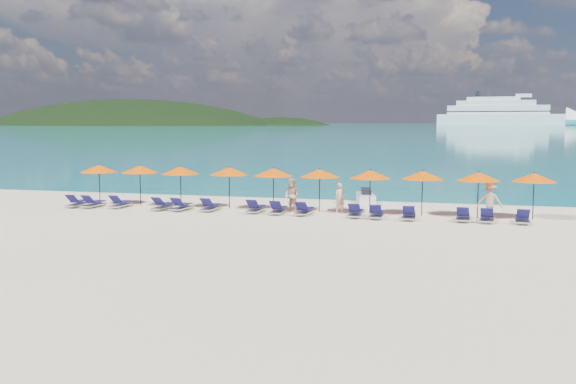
# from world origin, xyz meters

# --- Properties ---
(ground) EXTENTS (1400.00, 1400.00, 0.00)m
(ground) POSITION_xyz_m (0.00, 0.00, 0.00)
(ground) COLOR beige
(sea) EXTENTS (1600.00, 1300.00, 0.01)m
(sea) POSITION_xyz_m (0.00, 660.00, 0.01)
(sea) COLOR #1FA9B2
(sea) RESTS_ON ground
(headland_main) EXTENTS (374.00, 242.00, 126.50)m
(headland_main) POSITION_xyz_m (-300.00, 540.00, -38.00)
(headland_main) COLOR black
(headland_main) RESTS_ON ground
(headland_small) EXTENTS (162.00, 126.00, 85.50)m
(headland_small) POSITION_xyz_m (-150.00, 560.00, -35.00)
(headland_small) COLOR black
(headland_small) RESTS_ON ground
(cruise_ship) EXTENTS (138.41, 43.03, 38.06)m
(cruise_ship) POSITION_xyz_m (60.68, 608.10, 9.90)
(cruise_ship) COLOR white
(cruise_ship) RESTS_ON ground
(jetski) EXTENTS (1.42, 2.52, 0.85)m
(jetski) POSITION_xyz_m (3.08, 8.74, 0.35)
(jetski) COLOR silver
(jetski) RESTS_ON ground
(beachgoer_a) EXTENTS (0.68, 0.66, 1.57)m
(beachgoer_a) POSITION_xyz_m (2.34, 4.49, 0.79)
(beachgoer_a) COLOR #DCAB87
(beachgoer_a) RESTS_ON ground
(beachgoer_b) EXTENTS (0.99, 0.84, 1.76)m
(beachgoer_b) POSITION_xyz_m (-0.13, 4.32, 0.88)
(beachgoer_b) COLOR #DCAB87
(beachgoer_b) RESTS_ON ground
(beachgoer_c) EXTENTS (1.16, 0.54, 1.80)m
(beachgoer_c) POSITION_xyz_m (9.58, 4.43, 0.90)
(beachgoer_c) COLOR #DCAB87
(beachgoer_c) RESTS_ON ground
(umbrella_0) EXTENTS (2.10, 2.10, 2.28)m
(umbrella_0) POSITION_xyz_m (-11.39, 4.68, 2.02)
(umbrella_0) COLOR black
(umbrella_0) RESTS_ON ground
(umbrella_1) EXTENTS (2.10, 2.10, 2.28)m
(umbrella_1) POSITION_xyz_m (-8.99, 4.90, 2.02)
(umbrella_1) COLOR black
(umbrella_1) RESTS_ON ground
(umbrella_2) EXTENTS (2.10, 2.10, 2.28)m
(umbrella_2) POSITION_xyz_m (-6.47, 4.70, 2.02)
(umbrella_2) COLOR black
(umbrella_2) RESTS_ON ground
(umbrella_3) EXTENTS (2.10, 2.10, 2.28)m
(umbrella_3) POSITION_xyz_m (-3.73, 4.86, 2.02)
(umbrella_3) COLOR black
(umbrella_3) RESTS_ON ground
(umbrella_4) EXTENTS (2.10, 2.10, 2.28)m
(umbrella_4) POSITION_xyz_m (-1.25, 4.76, 2.02)
(umbrella_4) COLOR black
(umbrella_4) RESTS_ON ground
(umbrella_5) EXTENTS (2.10, 2.10, 2.28)m
(umbrella_5) POSITION_xyz_m (1.22, 4.76, 2.02)
(umbrella_5) COLOR black
(umbrella_5) RESTS_ON ground
(umbrella_6) EXTENTS (2.10, 2.10, 2.28)m
(umbrella_6) POSITION_xyz_m (3.84, 4.62, 2.02)
(umbrella_6) COLOR black
(umbrella_6) RESTS_ON ground
(umbrella_7) EXTENTS (2.10, 2.10, 2.28)m
(umbrella_7) POSITION_xyz_m (6.39, 4.87, 2.02)
(umbrella_7) COLOR black
(umbrella_7) RESTS_ON ground
(umbrella_8) EXTENTS (2.10, 2.10, 2.28)m
(umbrella_8) POSITION_xyz_m (9.04, 4.75, 2.02)
(umbrella_8) COLOR black
(umbrella_8) RESTS_ON ground
(umbrella_9) EXTENTS (2.10, 2.10, 2.28)m
(umbrella_9) POSITION_xyz_m (11.59, 4.87, 2.02)
(umbrella_9) COLOR black
(umbrella_9) RESTS_ON ground
(lounger_0) EXTENTS (0.68, 1.72, 0.66)m
(lounger_0) POSITION_xyz_m (-12.01, 3.39, 0.24)
(lounger_0) COLOR silver
(lounger_0) RESTS_ON ground
(lounger_1) EXTENTS (0.66, 1.72, 0.66)m
(lounger_1) POSITION_xyz_m (-11.02, 3.38, 0.24)
(lounger_1) COLOR silver
(lounger_1) RESTS_ON ground
(lounger_2) EXTENTS (0.65, 1.71, 0.66)m
(lounger_2) POSITION_xyz_m (-9.56, 3.68, 0.24)
(lounger_2) COLOR silver
(lounger_2) RESTS_ON ground
(lounger_3) EXTENTS (0.78, 1.75, 0.66)m
(lounger_3) POSITION_xyz_m (-6.94, 3.48, 0.24)
(lounger_3) COLOR silver
(lounger_3) RESTS_ON ground
(lounger_4) EXTENTS (0.72, 1.73, 0.66)m
(lounger_4) POSITION_xyz_m (-5.90, 3.51, 0.24)
(lounger_4) COLOR silver
(lounger_4) RESTS_ON ground
(lounger_5) EXTENTS (0.64, 1.71, 0.66)m
(lounger_5) POSITION_xyz_m (-4.37, 3.72, 0.24)
(lounger_5) COLOR silver
(lounger_5) RESTS_ON ground
(lounger_6) EXTENTS (0.65, 1.71, 0.66)m
(lounger_6) POSITION_xyz_m (-1.89, 3.71, 0.24)
(lounger_6) COLOR silver
(lounger_6) RESTS_ON ground
(lounger_7) EXTENTS (0.65, 1.71, 0.66)m
(lounger_7) POSITION_xyz_m (-0.65, 3.57, 0.24)
(lounger_7) COLOR silver
(lounger_7) RESTS_ON ground
(lounger_8) EXTENTS (0.69, 1.72, 0.66)m
(lounger_8) POSITION_xyz_m (0.69, 3.55, 0.24)
(lounger_8) COLOR silver
(lounger_8) RESTS_ON ground
(lounger_9) EXTENTS (0.65, 1.71, 0.66)m
(lounger_9) POSITION_xyz_m (3.29, 3.50, 0.24)
(lounger_9) COLOR silver
(lounger_9) RESTS_ON ground
(lounger_10) EXTENTS (0.64, 1.71, 0.66)m
(lounger_10) POSITION_xyz_m (4.32, 3.38, 0.24)
(lounger_10) COLOR silver
(lounger_10) RESTS_ON ground
(lounger_11) EXTENTS (0.66, 1.72, 0.66)m
(lounger_11) POSITION_xyz_m (5.87, 3.35, 0.24)
(lounger_11) COLOR silver
(lounger_11) RESTS_ON ground
(lounger_12) EXTENTS (0.70, 1.73, 0.66)m
(lounger_12) POSITION_xyz_m (8.36, 3.52, 0.24)
(lounger_12) COLOR silver
(lounger_12) RESTS_ON ground
(lounger_13) EXTENTS (0.76, 1.75, 0.66)m
(lounger_13) POSITION_xyz_m (9.44, 3.47, 0.24)
(lounger_13) COLOR silver
(lounger_13) RESTS_ON ground
(lounger_14) EXTENTS (0.70, 1.73, 0.66)m
(lounger_14) POSITION_xyz_m (10.99, 3.50, 0.24)
(lounger_14) COLOR silver
(lounger_14) RESTS_ON ground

